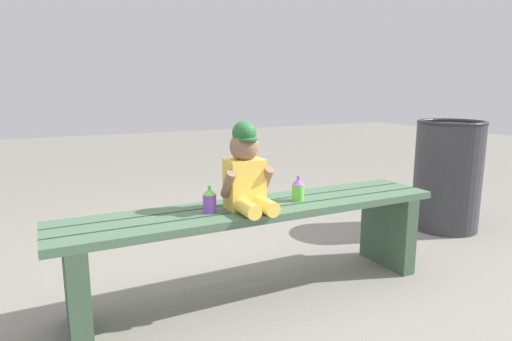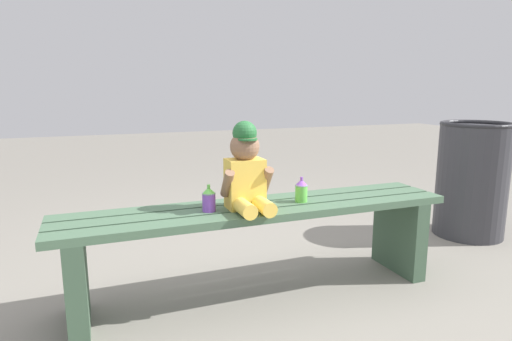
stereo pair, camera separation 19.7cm
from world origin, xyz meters
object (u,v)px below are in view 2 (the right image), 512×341
Objects in this scene: child_figure at (246,171)px; sippy_cup_right at (301,190)px; trash_bin at (472,179)px; sippy_cup_left at (209,199)px; park_bench at (260,232)px.

child_figure is 3.26× the size of sippy_cup_right.
sippy_cup_left is at bearing -170.45° from trash_bin.
child_figure is 0.21m from sippy_cup_left.
sippy_cup_left is at bearing 173.89° from child_figure.
child_figure is at bearing -158.61° from park_bench.
child_figure reaches higher than trash_bin.
child_figure is 0.52× the size of trash_bin.
trash_bin is at bearing 11.06° from child_figure.
sippy_cup_right reaches higher than park_bench.
sippy_cup_left is 0.16× the size of trash_bin.
trash_bin is (1.47, 0.32, -0.12)m from sippy_cup_right.
park_bench is 15.31× the size of sippy_cup_right.
park_bench is at bearing 21.39° from child_figure.
sippy_cup_left is 0.47m from sippy_cup_right.
sippy_cup_right is (0.47, 0.00, 0.00)m from sippy_cup_left.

